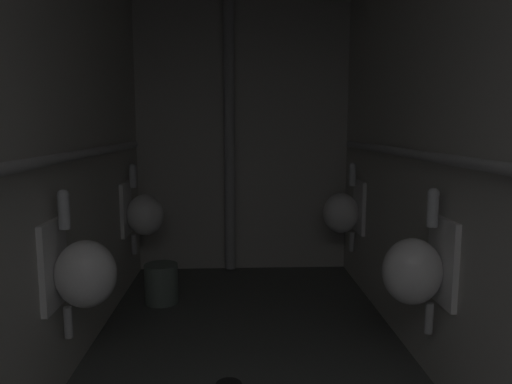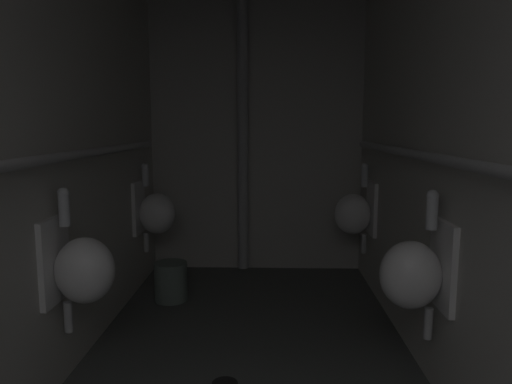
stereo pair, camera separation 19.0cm
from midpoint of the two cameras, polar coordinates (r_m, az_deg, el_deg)
wall_left at (r=2.49m, az=-27.22°, el=4.26°), size 0.06×4.51×2.50m
wall_right at (r=2.48m, az=21.23°, el=4.59°), size 0.06×4.51×2.50m
wall_back at (r=4.49m, az=-2.84°, el=6.41°), size 2.09×0.06×2.50m
urinal_left_mid at (r=2.56m, az=-22.34°, el=-8.91°), size 0.32×0.30×0.76m
urinal_left_far at (r=4.04m, az=-14.84°, el=-2.53°), size 0.32×0.30×0.76m
urinal_right_mid at (r=2.52m, az=16.72°, el=-8.91°), size 0.32×0.30×0.76m
urinal_right_far at (r=4.04m, az=9.19°, el=-2.35°), size 0.32×0.30×0.76m
supply_pipe_left at (r=2.45m, az=-25.34°, el=3.53°), size 0.06×3.71×0.06m
supply_pipe_right at (r=2.45m, az=19.20°, el=3.86°), size 0.06×3.70×0.06m
standpipe_back_wall at (r=4.38m, az=-4.46°, el=6.35°), size 0.10×0.10×2.45m
floor_drain at (r=2.74m, az=-5.45°, el=-22.05°), size 0.14×0.14×0.01m
waste_bin at (r=3.85m, az=-12.75°, el=-10.71°), size 0.26×0.26×0.31m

